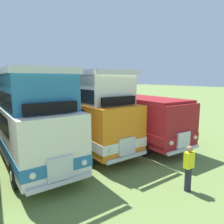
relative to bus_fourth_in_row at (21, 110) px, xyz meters
The scene contains 4 objects.
bus_fourth_in_row is the anchor object (origin of this frame).
bus_fifth_in_row 3.27m from the bus_fourth_in_row, ahead, with size 3.08×11.14×4.52m.
bus_sixth_in_row 6.51m from the bus_fourth_in_row, ahead, with size 2.65×11.56×2.99m.
marshal_person 9.06m from the bus_fourth_in_row, 61.13° to the right, with size 0.36×0.24×1.73m.
Camera 1 is at (-0.24, -12.29, 4.11)m, focal length 32.92 mm.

